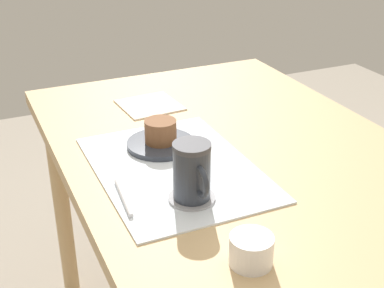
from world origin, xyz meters
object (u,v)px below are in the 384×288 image
object	(u,v)px
dining_table	(253,194)
pastry_plate	(161,144)
sugar_bowl	(251,250)
pastry	(161,131)
coffee_mug	(192,172)

from	to	relation	value
dining_table	pastry_plate	world-z (taller)	pastry_plate
pastry_plate	sugar_bowl	world-z (taller)	sugar_bowl
dining_table	sugar_bowl	distance (m)	0.34
pastry_plate	sugar_bowl	distance (m)	0.44
pastry_plate	pastry	size ratio (longest dim) A/B	2.15
pastry_plate	sugar_bowl	bearing A→B (deg)	-2.25
dining_table	coffee_mug	world-z (taller)	coffee_mug
dining_table	pastry_plate	distance (m)	0.23
dining_table	pastry	size ratio (longest dim) A/B	18.26
pastry_plate	coffee_mug	xyz separation A→B (m)	(0.23, -0.03, 0.05)
pastry	sugar_bowl	bearing A→B (deg)	-2.25
dining_table	sugar_bowl	xyz separation A→B (m)	(0.28, -0.17, 0.10)
dining_table	pastry	bearing A→B (deg)	-135.10
pastry_plate	pastry	world-z (taller)	pastry
coffee_mug	sugar_bowl	distance (m)	0.21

